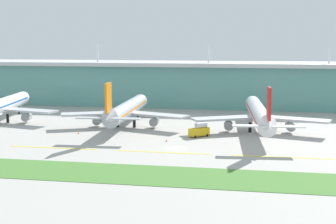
{
  "coord_description": "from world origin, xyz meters",
  "views": [
    {
      "loc": [
        23.63,
        -144.19,
        32.12
      ],
      "look_at": [
        -7.7,
        27.29,
        7.0
      ],
      "focal_mm": 52.64,
      "sensor_mm": 36.0,
      "label": 1
    }
  ],
  "objects_px": {
    "airliner_near_middle": "(127,110)",
    "safety_cone_left_wingtip": "(78,133)",
    "fuel_truck": "(199,130)",
    "airliner_nearest": "(0,106)",
    "airliner_far_middle": "(259,114)",
    "safety_cone_nose_front": "(166,140)"
  },
  "relations": [
    {
      "from": "airliner_near_middle",
      "to": "safety_cone_left_wingtip",
      "type": "relative_size",
      "value": 90.79
    },
    {
      "from": "safety_cone_left_wingtip",
      "to": "airliner_nearest",
      "type": "bearing_deg",
      "value": 155.03
    },
    {
      "from": "airliner_near_middle",
      "to": "fuel_truck",
      "type": "bearing_deg",
      "value": -26.79
    },
    {
      "from": "airliner_near_middle",
      "to": "safety_cone_nose_front",
      "type": "relative_size",
      "value": 90.79
    },
    {
      "from": "fuel_truck",
      "to": "safety_cone_left_wingtip",
      "type": "distance_m",
      "value": 42.37
    },
    {
      "from": "airliner_near_middle",
      "to": "airliner_far_middle",
      "type": "distance_m",
      "value": 49.28
    },
    {
      "from": "airliner_near_middle",
      "to": "safety_cone_left_wingtip",
      "type": "height_order",
      "value": "airliner_near_middle"
    },
    {
      "from": "airliner_far_middle",
      "to": "airliner_nearest",
      "type": "bearing_deg",
      "value": 178.4
    },
    {
      "from": "airliner_nearest",
      "to": "fuel_truck",
      "type": "xyz_separation_m",
      "value": [
        81.67,
        -15.83,
        -4.19
      ]
    },
    {
      "from": "fuel_truck",
      "to": "airliner_far_middle",
      "type": "bearing_deg",
      "value": 33.3
    },
    {
      "from": "airliner_nearest",
      "to": "safety_cone_nose_front",
      "type": "distance_m",
      "value": 76.84
    },
    {
      "from": "safety_cone_left_wingtip",
      "to": "safety_cone_nose_front",
      "type": "xyz_separation_m",
      "value": [
        32.69,
        -7.45,
        0.0
      ]
    },
    {
      "from": "airliner_near_middle",
      "to": "safety_cone_left_wingtip",
      "type": "bearing_deg",
      "value": -126.31
    },
    {
      "from": "airliner_nearest",
      "to": "safety_cone_nose_front",
      "type": "relative_size",
      "value": 93.91
    },
    {
      "from": "airliner_far_middle",
      "to": "safety_cone_nose_front",
      "type": "bearing_deg",
      "value": -141.94
    },
    {
      "from": "airliner_near_middle",
      "to": "safety_cone_left_wingtip",
      "type": "distance_m",
      "value": 22.44
    },
    {
      "from": "airliner_near_middle",
      "to": "airliner_far_middle",
      "type": "bearing_deg",
      "value": -2.18
    },
    {
      "from": "airliner_nearest",
      "to": "safety_cone_left_wingtip",
      "type": "relative_size",
      "value": 93.91
    },
    {
      "from": "airliner_nearest",
      "to": "safety_cone_nose_front",
      "type": "height_order",
      "value": "airliner_nearest"
    },
    {
      "from": "safety_cone_left_wingtip",
      "to": "fuel_truck",
      "type": "bearing_deg",
      "value": 3.42
    },
    {
      "from": "airliner_nearest",
      "to": "airliner_far_middle",
      "type": "height_order",
      "value": "same"
    },
    {
      "from": "airliner_nearest",
      "to": "safety_cone_nose_front",
      "type": "xyz_separation_m",
      "value": [
        72.12,
        -25.8,
        -6.1
      ]
    }
  ]
}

